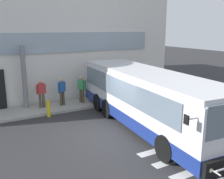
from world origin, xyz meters
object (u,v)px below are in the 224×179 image
(passenger_by_doorway, at_px, (62,90))
(safety_bollard_yellow, at_px, (48,109))
(entry_support_column, at_px, (24,77))
(passenger_at_curb_edge, at_px, (82,87))
(bus_main_foreground, at_px, (146,100))
(passenger_near_column, at_px, (41,92))

(passenger_by_doorway, distance_m, safety_bollard_yellow, 1.82)
(passenger_by_doorway, bearing_deg, entry_support_column, 163.86)
(passenger_at_curb_edge, bearing_deg, entry_support_column, 170.02)
(entry_support_column, relative_size, passenger_at_curb_edge, 2.14)
(entry_support_column, relative_size, passenger_by_doorway, 2.14)
(bus_main_foreground, distance_m, passenger_near_column, 6.26)
(bus_main_foreground, height_order, safety_bollard_yellow, bus_main_foreground)
(passenger_by_doorway, distance_m, passenger_at_curb_edge, 1.28)
(bus_main_foreground, xyz_separation_m, safety_bollard_yellow, (-3.74, 3.65, -0.88))
(passenger_near_column, xyz_separation_m, safety_bollard_yellow, (-0.01, -1.37, -0.63))
(bus_main_foreground, relative_size, passenger_at_curb_edge, 6.46)
(passenger_by_doorway, xyz_separation_m, safety_bollard_yellow, (-1.19, -1.23, -0.63))
(passenger_at_curb_edge, xyz_separation_m, safety_bollard_yellow, (-2.47, -1.23, -0.66))
(passenger_at_curb_edge, bearing_deg, passenger_near_column, 176.56)
(entry_support_column, bearing_deg, passenger_at_curb_edge, -9.98)
(bus_main_foreground, bearing_deg, passenger_near_column, 126.60)
(entry_support_column, bearing_deg, safety_bollard_yellow, -66.36)
(passenger_by_doorway, bearing_deg, bus_main_foreground, -62.38)
(entry_support_column, distance_m, passenger_by_doorway, 2.24)
(entry_support_column, xyz_separation_m, passenger_at_curb_edge, (3.26, -0.57, -0.83))
(bus_main_foreground, relative_size, passenger_by_doorway, 6.46)
(entry_support_column, relative_size, bus_main_foreground, 0.33)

